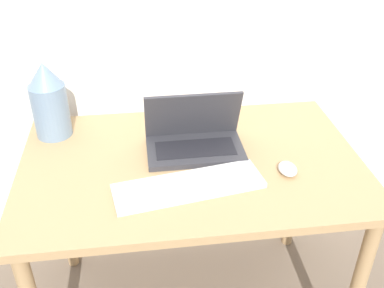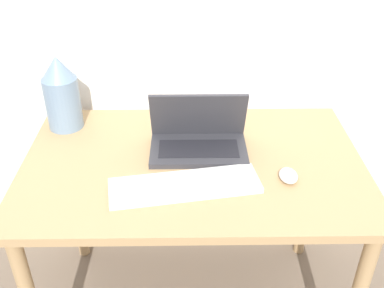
{
  "view_description": "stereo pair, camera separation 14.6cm",
  "coord_description": "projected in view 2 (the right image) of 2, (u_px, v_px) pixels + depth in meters",
  "views": [
    {
      "loc": [
        -0.17,
        -0.89,
        1.66
      ],
      "look_at": [
        -0.0,
        0.33,
        0.87
      ],
      "focal_mm": 42.0,
      "sensor_mm": 36.0,
      "label": 1
    },
    {
      "loc": [
        -0.02,
        -0.9,
        1.66
      ],
      "look_at": [
        -0.0,
        0.33,
        0.87
      ],
      "focal_mm": 42.0,
      "sensor_mm": 36.0,
      "label": 2
    }
  ],
  "objects": [
    {
      "name": "desk",
      "position": [
        193.0,
        183.0,
        1.61
      ],
      "size": [
        1.18,
        0.75,
        0.77
      ],
      "color": "tan",
      "rests_on": "ground_plane"
    },
    {
      "name": "laptop",
      "position": [
        198.0,
        137.0,
        1.59
      ],
      "size": [
        0.34,
        0.21,
        0.21
      ],
      "color": "#333338",
      "rests_on": "desk"
    },
    {
      "name": "keyboard",
      "position": [
        185.0,
        185.0,
        1.42
      ],
      "size": [
        0.49,
        0.22,
        0.02
      ],
      "color": "silver",
      "rests_on": "desk"
    },
    {
      "name": "mouse",
      "position": [
        288.0,
        175.0,
        1.46
      ],
      "size": [
        0.06,
        0.08,
        0.03
      ],
      "color": "silver",
      "rests_on": "desk"
    },
    {
      "name": "vase",
      "position": [
        61.0,
        93.0,
        1.68
      ],
      "size": [
        0.13,
        0.13,
        0.29
      ],
      "color": "slate",
      "rests_on": "desk"
    },
    {
      "name": "mp3_player",
      "position": [
        188.0,
        164.0,
        1.53
      ],
      "size": [
        0.05,
        0.05,
        0.01
      ],
      "color": "#1E7FB7",
      "rests_on": "desk"
    }
  ]
}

